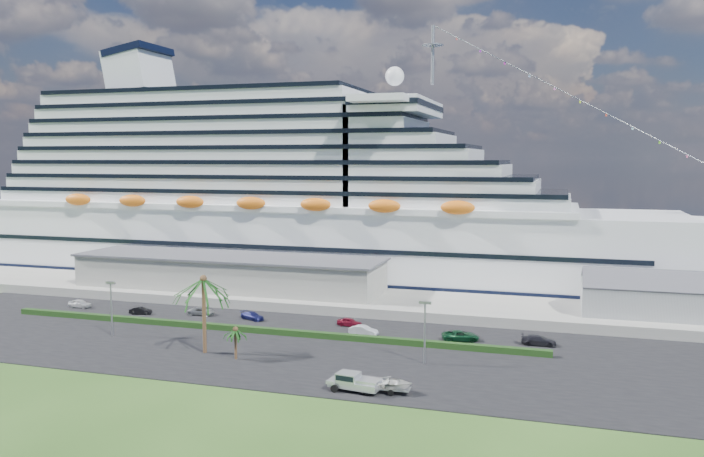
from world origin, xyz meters
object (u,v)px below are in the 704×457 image
(cruise_ship, at_px, (292,204))
(boat_trailer, at_px, (389,383))
(parked_car_3, at_px, (252,316))
(pickup_truck, at_px, (354,381))

(cruise_ship, relative_size, boat_trailer, 31.26)
(parked_car_3, xyz_separation_m, pickup_truck, (26.52, -28.64, 0.53))
(cruise_ship, height_order, pickup_truck, cruise_ship)
(parked_car_3, xyz_separation_m, boat_trailer, (30.56, -27.94, 0.51))
(cruise_ship, distance_m, pickup_truck, 79.23)
(cruise_ship, height_order, boat_trailer, cruise_ship)
(boat_trailer, bearing_deg, parked_car_3, 137.56)
(cruise_ship, xyz_separation_m, boat_trailer, (39.87, -68.27, -15.42))
(parked_car_3, bearing_deg, cruise_ship, 35.65)
(parked_car_3, bearing_deg, boat_trailer, -109.79)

